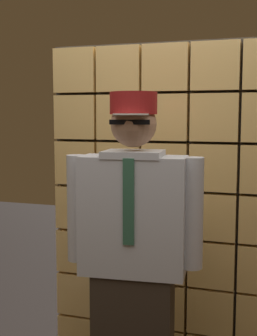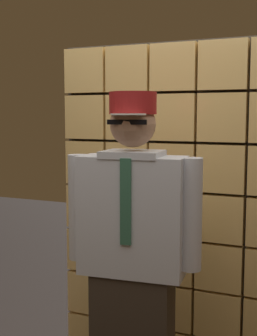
% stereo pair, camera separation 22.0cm
% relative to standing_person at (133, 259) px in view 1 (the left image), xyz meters
% --- Properties ---
extents(glass_block_wall, '(1.56, 0.10, 2.18)m').
position_rel_standing_person_xyz_m(glass_block_wall, '(0.01, 0.62, 0.12)').
color(glass_block_wall, '#F2C672').
rests_on(glass_block_wall, ground).
extents(standing_person, '(0.73, 0.33, 1.81)m').
position_rel_standing_person_xyz_m(standing_person, '(0.00, 0.00, 0.00)').
color(standing_person, '#382D23').
rests_on(standing_person, ground).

